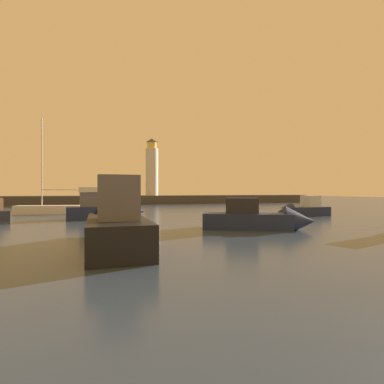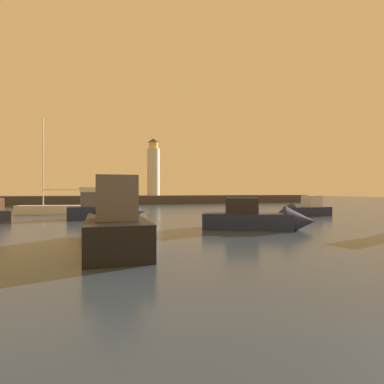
{
  "view_description": "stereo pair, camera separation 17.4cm",
  "coord_description": "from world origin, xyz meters",
  "px_view_note": "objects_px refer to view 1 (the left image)",
  "views": [
    {
      "loc": [
        -5.84,
        -0.82,
        2.56
      ],
      "look_at": [
        1.04,
        20.89,
        2.5
      ],
      "focal_mm": 28.29,
      "sensor_mm": 36.0,
      "label": 1
    },
    {
      "loc": [
        -5.67,
        -0.87,
        2.56
      ],
      "look_at": [
        1.04,
        20.89,
        2.5
      ],
      "focal_mm": 28.29,
      "sensor_mm": 36.0,
      "label": 2
    }
  ],
  "objects_px": {
    "motorboat_6": "(301,210)",
    "sailboat_moored": "(48,209)",
    "motorboat_4": "(263,219)",
    "motorboat_3": "(109,210)",
    "lighthouse": "(152,168)",
    "motorboat_2": "(115,225)"
  },
  "relations": [
    {
      "from": "motorboat_4",
      "to": "sailboat_moored",
      "type": "distance_m",
      "value": 24.8
    },
    {
      "from": "motorboat_3",
      "to": "sailboat_moored",
      "type": "distance_m",
      "value": 10.0
    },
    {
      "from": "motorboat_3",
      "to": "motorboat_6",
      "type": "bearing_deg",
      "value": -9.46
    },
    {
      "from": "motorboat_2",
      "to": "motorboat_6",
      "type": "distance_m",
      "value": 22.19
    },
    {
      "from": "motorboat_3",
      "to": "sailboat_moored",
      "type": "height_order",
      "value": "sailboat_moored"
    },
    {
      "from": "sailboat_moored",
      "to": "motorboat_6",
      "type": "bearing_deg",
      "value": -23.56
    },
    {
      "from": "motorboat_4",
      "to": "motorboat_6",
      "type": "distance_m",
      "value": 12.36
    },
    {
      "from": "motorboat_3",
      "to": "motorboat_6",
      "type": "relative_size",
      "value": 1.15
    },
    {
      "from": "motorboat_4",
      "to": "motorboat_6",
      "type": "bearing_deg",
      "value": 41.49
    },
    {
      "from": "lighthouse",
      "to": "sailboat_moored",
      "type": "bearing_deg",
      "value": -123.52
    },
    {
      "from": "motorboat_4",
      "to": "lighthouse",
      "type": "bearing_deg",
      "value": 89.89
    },
    {
      "from": "motorboat_4",
      "to": "motorboat_2",
      "type": "bearing_deg",
      "value": -162.34
    },
    {
      "from": "motorboat_6",
      "to": "motorboat_4",
      "type": "bearing_deg",
      "value": -138.51
    },
    {
      "from": "motorboat_6",
      "to": "sailboat_moored",
      "type": "relative_size",
      "value": 0.59
    },
    {
      "from": "motorboat_6",
      "to": "sailboat_moored",
      "type": "bearing_deg",
      "value": 156.44
    },
    {
      "from": "motorboat_3",
      "to": "motorboat_6",
      "type": "height_order",
      "value": "motorboat_3"
    },
    {
      "from": "motorboat_3",
      "to": "motorboat_4",
      "type": "bearing_deg",
      "value": -49.89
    },
    {
      "from": "motorboat_2",
      "to": "motorboat_6",
      "type": "relative_size",
      "value": 1.33
    },
    {
      "from": "motorboat_6",
      "to": "motorboat_3",
      "type": "bearing_deg",
      "value": 170.54
    },
    {
      "from": "lighthouse",
      "to": "motorboat_3",
      "type": "relative_size",
      "value": 1.6
    },
    {
      "from": "lighthouse",
      "to": "motorboat_2",
      "type": "relative_size",
      "value": 1.39
    },
    {
      "from": "motorboat_4",
      "to": "motorboat_6",
      "type": "xyz_separation_m",
      "value": [
        9.26,
        8.19,
        -0.03
      ]
    }
  ]
}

